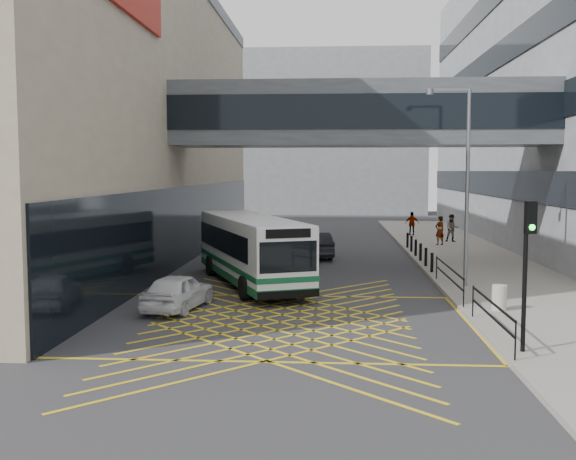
% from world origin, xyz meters
% --- Properties ---
extents(ground, '(120.00, 120.00, 0.00)m').
position_xyz_m(ground, '(0.00, 0.00, 0.00)').
color(ground, '#333335').
extents(building_far, '(28.00, 16.00, 18.00)m').
position_xyz_m(building_far, '(-2.00, 60.00, 9.00)').
color(building_far, gray).
rests_on(building_far, ground).
extents(skybridge, '(20.00, 4.10, 3.00)m').
position_xyz_m(skybridge, '(3.00, 12.00, 7.50)').
color(skybridge, '#484D53').
rests_on(skybridge, ground).
extents(pavement, '(6.00, 54.00, 0.16)m').
position_xyz_m(pavement, '(9.00, 15.00, 0.08)').
color(pavement, gray).
rests_on(pavement, ground).
extents(box_junction, '(12.00, 9.00, 0.01)m').
position_xyz_m(box_junction, '(0.00, 0.00, 0.00)').
color(box_junction, gold).
rests_on(box_junction, ground).
extents(bus, '(5.96, 10.33, 2.86)m').
position_xyz_m(bus, '(-1.80, 7.16, 1.53)').
color(bus, silver).
rests_on(bus, ground).
extents(car_white, '(2.36, 4.30, 1.29)m').
position_xyz_m(car_white, '(-3.68, 1.75, 0.65)').
color(car_white, silver).
rests_on(car_white, ground).
extents(car_dark, '(2.64, 4.83, 1.43)m').
position_xyz_m(car_dark, '(0.67, 16.21, 0.72)').
color(car_dark, black).
rests_on(car_dark, ground).
extents(car_silver, '(2.62, 4.74, 1.40)m').
position_xyz_m(car_silver, '(0.09, 15.38, 0.70)').
color(car_silver, '#919399').
rests_on(car_silver, ground).
extents(traffic_light, '(0.30, 0.46, 3.89)m').
position_xyz_m(traffic_light, '(6.59, -3.75, 2.69)').
color(traffic_light, black).
rests_on(traffic_light, pavement).
extents(street_lamp, '(1.80, 0.32, 7.91)m').
position_xyz_m(street_lamp, '(6.88, 6.40, 4.66)').
color(street_lamp, slate).
rests_on(street_lamp, pavement).
extents(litter_bin, '(0.49, 0.49, 0.84)m').
position_xyz_m(litter_bin, '(7.24, 1.59, 0.58)').
color(litter_bin, '#ADA89E').
rests_on(litter_bin, pavement).
extents(kerb_railings, '(0.05, 12.54, 1.00)m').
position_xyz_m(kerb_railings, '(6.15, 1.78, 0.88)').
color(kerb_railings, black).
rests_on(kerb_railings, pavement).
extents(bollards, '(0.14, 10.14, 0.90)m').
position_xyz_m(bollards, '(6.25, 15.00, 0.61)').
color(bollards, black).
rests_on(bollards, pavement).
extents(pedestrian_a, '(0.88, 0.80, 1.81)m').
position_xyz_m(pedestrian_a, '(8.43, 21.59, 1.06)').
color(pedestrian_a, gray).
rests_on(pedestrian_a, pavement).
extents(pedestrian_b, '(0.91, 0.57, 1.79)m').
position_xyz_m(pedestrian_b, '(9.53, 23.53, 1.05)').
color(pedestrian_b, gray).
rests_on(pedestrian_b, pavement).
extents(pedestrian_c, '(1.02, 0.52, 1.69)m').
position_xyz_m(pedestrian_c, '(7.45, 27.89, 1.00)').
color(pedestrian_c, gray).
rests_on(pedestrian_c, pavement).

